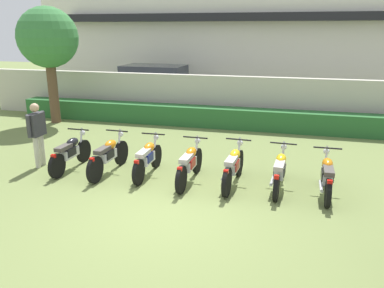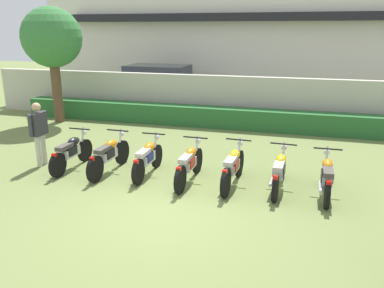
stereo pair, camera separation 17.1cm
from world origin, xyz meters
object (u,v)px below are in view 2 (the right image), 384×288
Objects in this scene: parked_car at (161,87)px; tree_near_inspector at (52,39)px; motorcycle_in_row_2 at (148,158)px; motorcycle_in_row_6 at (326,177)px; motorcycle_in_row_4 at (233,167)px; motorcycle_in_row_3 at (189,164)px; motorcycle_in_row_5 at (279,171)px; inspector_person at (39,129)px; motorcycle_in_row_1 at (109,155)px; motorcycle_in_row_0 at (71,152)px.

tree_near_inspector is at bearing -125.59° from parked_car.
motorcycle_in_row_2 is 4.11m from motorcycle_in_row_6.
motorcycle_in_row_4 is at bearing -58.34° from parked_car.
motorcycle_in_row_5 is (2.03, 0.14, -0.02)m from motorcycle_in_row_3.
motorcycle_in_row_3 is at bearing 90.88° from motorcycle_in_row_6.
motorcycle_in_row_5 is at bearing 0.80° from inspector_person.
parked_car reaches higher than inspector_person.
motorcycle_in_row_3 is at bearing -0.84° from inspector_person.
inspector_person is at bearing 89.77° from motorcycle_in_row_6.
motorcycle_in_row_4 is at bearing -87.87° from motorcycle_in_row_1.
motorcycle_in_row_6 is (5.10, -0.01, -0.02)m from motorcycle_in_row_1.
motorcycle_in_row_3 is (1.09, -0.16, 0.01)m from motorcycle_in_row_2.
motorcycle_in_row_5 is at bearing 84.72° from motorcycle_in_row_6.
tree_near_inspector is 2.15× the size of motorcycle_in_row_1.
motorcycle_in_row_2 is 1.11m from motorcycle_in_row_3.
motorcycle_in_row_6 is at bearing -87.97° from motorcycle_in_row_3.
motorcycle_in_row_1 is at bearing -44.87° from tree_near_inspector.
motorcycle_in_row_3 is 1.04× the size of motorcycle_in_row_5.
motorcycle_in_row_4 is (2.10, -0.07, 0.01)m from motorcycle_in_row_2.
tree_near_inspector reaches higher than inspector_person.
motorcycle_in_row_5 is 1.13× the size of inspector_person.
motorcycle_in_row_1 reaches higher than motorcycle_in_row_2.
parked_car is at bearing 88.01° from inspector_person.
motorcycle_in_row_3 reaches higher than motorcycle_in_row_5.
inspector_person is (-0.28, -8.17, 0.04)m from parked_car.
parked_car is at bearing 13.34° from motorcycle_in_row_1.
parked_car is at bearing 39.41° from motorcycle_in_row_6.
parked_car is at bearing 17.72° from motorcycle_in_row_2.
inspector_person is (-7.05, 0.00, 0.54)m from motorcycle_in_row_6.
motorcycle_in_row_3 is at bearing -34.55° from tree_near_inspector.
motorcycle_in_row_6 is at bearing -0.01° from inspector_person.
motorcycle_in_row_0 is at bearing 94.03° from motorcycle_in_row_5.
inspector_person reaches higher than motorcycle_in_row_3.
motorcycle_in_row_3 reaches higher than motorcycle_in_row_6.
motorcycle_in_row_0 reaches higher than motorcycle_in_row_2.
motorcycle_in_row_3 is at bearing -90.00° from motorcycle_in_row_1.
motorcycle_in_row_2 is at bearing 88.42° from motorcycle_in_row_6.
motorcycle_in_row_5 is 0.98m from motorcycle_in_row_6.
motorcycle_in_row_2 is 1.08× the size of inspector_person.
motorcycle_in_row_1 is at bearing 0.15° from inspector_person.
parked_car is 1.07× the size of tree_near_inspector.
motorcycle_in_row_0 is 4.13m from motorcycle_in_row_4.
parked_car reaches higher than motorcycle_in_row_2.
motorcycle_in_row_1 is 1.01× the size of motorcycle_in_row_3.
motorcycle_in_row_5 is (8.58, -4.37, -2.65)m from tree_near_inspector.
parked_car is at bearing 53.06° from tree_near_inspector.
inspector_person is at bearing -60.57° from tree_near_inspector.
motorcycle_in_row_4 is at bearing 0.27° from inspector_person.
parked_car is 2.55× the size of motorcycle_in_row_6.
motorcycle_in_row_5 is (5.79, -8.08, -0.50)m from parked_car.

